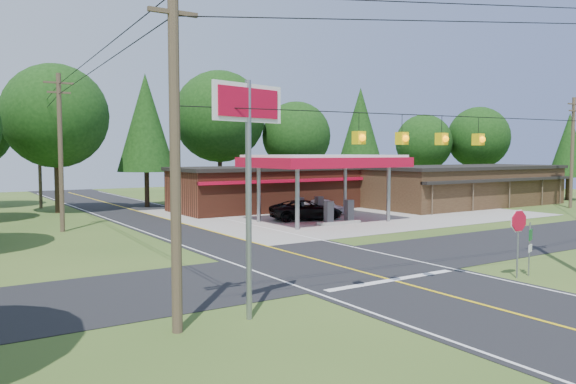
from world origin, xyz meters
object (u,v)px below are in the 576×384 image
sedan_car (324,206)px  octagonal_stop_sign (519,226)px  suv_car (306,210)px  big_stop_sign (248,142)px  gas_canopy (324,163)px

sedan_car → octagonal_stop_sign: bearing=-119.1°
suv_car → sedan_car: bearing=-38.8°
sedan_car → big_stop_sign: (-19.21, -22.01, 4.70)m
octagonal_stop_sign → suv_car: bearing=79.0°
gas_canopy → sedan_car: 6.17m
octagonal_stop_sign → sedan_car: bearing=72.0°
suv_car → big_stop_sign: bearing=156.8°
suv_car → big_stop_sign: 25.46m
sedan_car → octagonal_stop_sign: 24.25m
suv_car → sedan_car: (3.50, 2.50, -0.10)m
gas_canopy → octagonal_stop_sign: size_ratio=3.80×
octagonal_stop_sign → big_stop_sign: bearing=175.1°
suv_car → big_stop_sign: (-15.71, -19.51, 4.60)m
big_stop_sign → octagonal_stop_sign: (11.71, -1.00, -3.25)m
suv_car → big_stop_sign: size_ratio=0.76×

